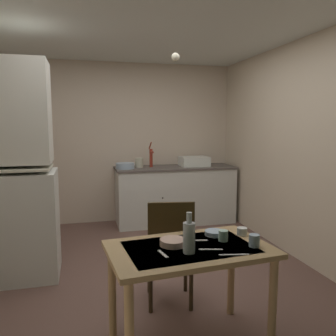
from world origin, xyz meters
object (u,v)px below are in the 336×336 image
(dining_table, at_px, (190,262))
(mug_tall, at_px, (223,236))
(glass_bottle, at_px, (189,237))
(mixing_bowl_counter, at_px, (125,166))
(hand_pump, at_px, (151,156))
(hutch_cabinet, at_px, (12,179))
(sink_basin, at_px, (194,161))
(serving_bowl_wide, at_px, (173,242))
(chair_far_side, at_px, (170,251))

(dining_table, distance_m, mug_tall, 0.31)
(glass_bottle, bearing_deg, mixing_bowl_counter, 90.68)
(hand_pump, height_order, mixing_bowl_counter, hand_pump)
(hutch_cabinet, bearing_deg, sink_basin, 31.91)
(serving_bowl_wide, bearing_deg, sink_basin, 68.90)
(chair_far_side, bearing_deg, glass_bottle, -93.78)
(mug_tall, distance_m, glass_bottle, 0.35)
(mixing_bowl_counter, xyz_separation_m, mug_tall, (0.34, -2.88, -0.17))
(sink_basin, relative_size, glass_bottle, 1.63)
(dining_table, height_order, serving_bowl_wide, serving_bowl_wide)
(hutch_cabinet, height_order, serving_bowl_wide, hutch_cabinet)
(hutch_cabinet, relative_size, chair_far_side, 2.32)
(dining_table, xyz_separation_m, mug_tall, (0.27, 0.05, 0.14))
(sink_basin, height_order, mixing_bowl_counter, sink_basin)
(mixing_bowl_counter, bearing_deg, serving_bowl_wide, -90.57)
(sink_basin, distance_m, mug_tall, 3.03)
(mug_tall, bearing_deg, mixing_bowl_counter, 96.80)
(sink_basin, height_order, serving_bowl_wide, sink_basin)
(hand_pump, bearing_deg, serving_bowl_wide, -98.51)
(mixing_bowl_counter, distance_m, chair_far_side, 2.41)
(serving_bowl_wide, height_order, glass_bottle, glass_bottle)
(dining_table, relative_size, mug_tall, 14.89)
(mixing_bowl_counter, bearing_deg, mug_tall, -83.20)
(sink_basin, relative_size, dining_table, 0.38)
(hutch_cabinet, distance_m, glass_bottle, 2.08)
(hutch_cabinet, bearing_deg, chair_far_side, -33.87)
(sink_basin, height_order, dining_table, sink_basin)
(mixing_bowl_counter, height_order, mug_tall, mixing_bowl_counter)
(mixing_bowl_counter, bearing_deg, hutch_cabinet, -131.98)
(glass_bottle, bearing_deg, serving_bowl_wide, 112.10)
(mug_tall, bearing_deg, glass_bottle, -153.14)
(hutch_cabinet, bearing_deg, hand_pump, 41.90)
(sink_basin, xyz_separation_m, glass_bottle, (-1.06, -3.08, -0.13))
(hand_pump, relative_size, mug_tall, 5.02)
(hutch_cabinet, height_order, glass_bottle, hutch_cabinet)
(hutch_cabinet, relative_size, dining_table, 1.88)
(hand_pump, relative_size, serving_bowl_wide, 2.13)
(chair_far_side, xyz_separation_m, mug_tall, (0.26, -0.51, 0.28))
(hand_pump, bearing_deg, hutch_cabinet, -138.10)
(serving_bowl_wide, bearing_deg, mug_tall, -0.59)
(sink_basin, distance_m, mixing_bowl_counter, 1.10)
(mixing_bowl_counter, relative_size, chair_far_side, 0.30)
(sink_basin, relative_size, mug_tall, 5.67)
(sink_basin, bearing_deg, glass_bottle, -109.03)
(dining_table, relative_size, serving_bowl_wide, 6.32)
(mixing_bowl_counter, xyz_separation_m, dining_table, (0.07, -2.93, -0.31))
(dining_table, relative_size, chair_far_side, 1.23)
(hutch_cabinet, xyz_separation_m, chair_far_side, (1.38, -0.93, -0.53))
(hutch_cabinet, xyz_separation_m, hand_pump, (1.71, 1.54, 0.04))
(mixing_bowl_counter, bearing_deg, chair_far_side, -88.06)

